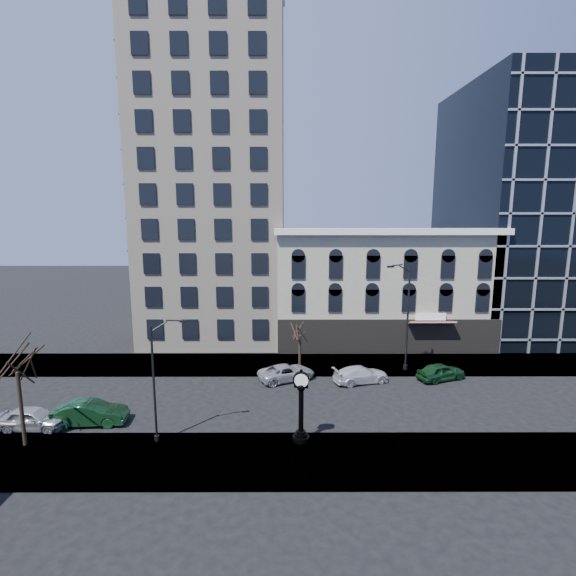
{
  "coord_description": "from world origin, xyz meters",
  "views": [
    {
      "loc": [
        1.91,
        -31.88,
        14.47
      ],
      "look_at": [
        2.0,
        4.0,
        8.0
      ],
      "focal_mm": 28.0,
      "sensor_mm": 36.0,
      "label": 1
    }
  ],
  "objects_px": {
    "street_clock": "(301,409)",
    "car_near_a": "(32,418)",
    "car_near_b": "(90,413)",
    "street_lamp_near": "(162,349)"
  },
  "relations": [
    {
      "from": "car_near_a",
      "to": "car_near_b",
      "type": "relative_size",
      "value": 0.91
    },
    {
      "from": "street_clock",
      "to": "car_near_b",
      "type": "xyz_separation_m",
      "value": [
        -14.17,
        2.43,
        -1.44
      ]
    },
    {
      "from": "car_near_b",
      "to": "car_near_a",
      "type": "bearing_deg",
      "value": 96.9
    },
    {
      "from": "street_clock",
      "to": "car_near_a",
      "type": "height_order",
      "value": "street_clock"
    },
    {
      "from": "street_lamp_near",
      "to": "car_near_b",
      "type": "distance_m",
      "value": 8.1
    },
    {
      "from": "car_near_a",
      "to": "car_near_b",
      "type": "distance_m",
      "value": 3.57
    },
    {
      "from": "street_lamp_near",
      "to": "car_near_b",
      "type": "bearing_deg",
      "value": 142.3
    },
    {
      "from": "street_lamp_near",
      "to": "car_near_a",
      "type": "bearing_deg",
      "value": 154.16
    },
    {
      "from": "street_lamp_near",
      "to": "car_near_b",
      "type": "xyz_separation_m",
      "value": [
        -5.73,
        2.27,
        -5.25
      ]
    },
    {
      "from": "street_clock",
      "to": "car_near_a",
      "type": "bearing_deg",
      "value": -177.02
    }
  ]
}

